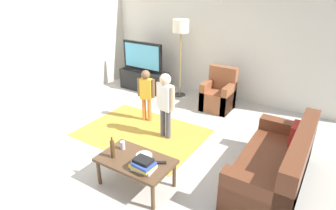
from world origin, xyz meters
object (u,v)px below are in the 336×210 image
at_px(armchair, 219,95).
at_px(soda_can, 123,145).
at_px(tv, 142,57).
at_px(tv_remote, 160,163).
at_px(coffee_table, 136,162).
at_px(tv_stand, 144,80).
at_px(floor_lamp, 181,30).
at_px(child_near_tv, 146,91).
at_px(child_center, 165,100).
at_px(book_stack, 143,165).
at_px(bottle, 113,149).
at_px(plate, 144,156).
at_px(couch, 278,168).

xyz_separation_m(armchair, soda_can, (-0.25, -2.83, 0.18)).
xyz_separation_m(tv, armchair, (2.04, -0.02, -0.55)).
bearing_deg(tv_remote, soda_can, 148.35).
distance_m(coffee_table, soda_can, 0.33).
bearing_deg(coffee_table, tv_stand, 125.17).
distance_m(floor_lamp, soda_can, 3.31).
xyz_separation_m(child_near_tv, tv_remote, (1.34, -1.53, -0.20)).
bearing_deg(tv_remote, tv, 98.61).
xyz_separation_m(tv_stand, soda_can, (1.79, -2.87, 0.24)).
relative_size(child_center, book_stack, 3.95).
height_order(child_center, tv_remote, child_center).
xyz_separation_m(coffee_table, tv_remote, (0.32, 0.10, 0.06)).
xyz_separation_m(tv_stand, tv, (-0.00, -0.02, 0.60)).
bearing_deg(tv_remote, bottle, 168.49).
bearing_deg(child_center, soda_can, -86.85).
distance_m(floor_lamp, child_center, 2.15).
xyz_separation_m(tv, floor_lamp, (0.96, 0.17, 0.70)).
bearing_deg(floor_lamp, tv_remote, -64.28).
xyz_separation_m(armchair, tv_remote, (0.37, -2.83, 0.13)).
relative_size(child_near_tv, book_stack, 3.48).
distance_m(armchair, plate, 2.81).
bearing_deg(child_near_tv, plate, -54.71).
relative_size(child_center, plate, 5.37).
bearing_deg(tv, floor_lamp, 10.25).
bearing_deg(armchair, plate, -87.89).
relative_size(couch, child_near_tv, 1.73).
bearing_deg(soda_can, child_near_tv, 115.19).
relative_size(child_near_tv, coffee_table, 1.04).
xyz_separation_m(couch, tv_remote, (-1.29, -0.91, 0.14)).
xyz_separation_m(coffee_table, soda_can, (-0.30, 0.10, 0.11)).
bearing_deg(tv_remote, child_center, 88.16).
distance_m(couch, soda_can, 2.13).
bearing_deg(couch, tv, 152.43).
bearing_deg(armchair, child_center, -100.86).
height_order(book_stack, tv_remote, book_stack).
xyz_separation_m(tv, book_stack, (2.31, -3.06, -0.36)).
bearing_deg(book_stack, tv_remote, 65.54).
xyz_separation_m(tv_stand, tv_remote, (2.41, -2.87, 0.19)).
bearing_deg(tv, soda_can, -57.83).
height_order(tv_stand, child_center, child_center).
height_order(tv_remote, soda_can, soda_can).
height_order(couch, book_stack, couch).
bearing_deg(tv_stand, soda_can, -58.02).
xyz_separation_m(tv_remote, plate, (-0.27, 0.02, -0.00)).
bearing_deg(couch, bottle, -149.04).
bearing_deg(floor_lamp, plate, -68.45).
xyz_separation_m(child_near_tv, coffee_table, (1.02, -1.63, -0.25)).
xyz_separation_m(soda_can, plate, (0.35, 0.02, -0.05)).
bearing_deg(bottle, soda_can, 95.19).
bearing_deg(couch, child_near_tv, 166.73).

